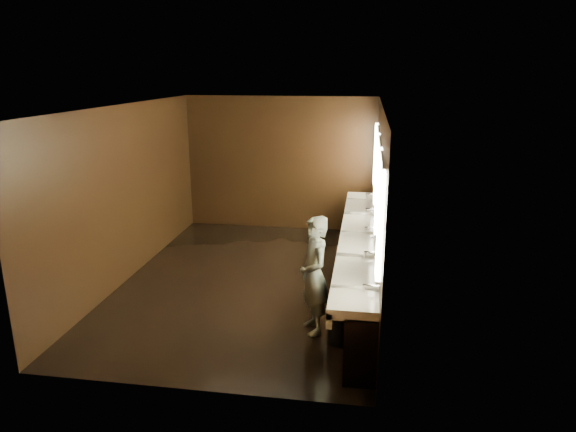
# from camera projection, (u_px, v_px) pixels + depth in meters

# --- Properties ---
(floor) EXTENTS (6.00, 6.00, 0.00)m
(floor) POSITION_uv_depth(u_px,v_px,m) (250.00, 280.00, 8.37)
(floor) COLOR black
(floor) RESTS_ON ground
(ceiling) EXTENTS (4.00, 6.00, 0.02)m
(ceiling) POSITION_uv_depth(u_px,v_px,m) (246.00, 106.00, 7.60)
(ceiling) COLOR #2D2D2B
(ceiling) RESTS_ON wall_back
(wall_back) EXTENTS (4.00, 0.02, 2.80)m
(wall_back) POSITION_uv_depth(u_px,v_px,m) (280.00, 164.00, 10.84)
(wall_back) COLOR black
(wall_back) RESTS_ON floor
(wall_front) EXTENTS (4.00, 0.02, 2.80)m
(wall_front) POSITION_uv_depth(u_px,v_px,m) (180.00, 268.00, 5.14)
(wall_front) COLOR black
(wall_front) RESTS_ON floor
(wall_left) EXTENTS (0.02, 6.00, 2.80)m
(wall_left) POSITION_uv_depth(u_px,v_px,m) (127.00, 193.00, 8.28)
(wall_left) COLOR black
(wall_left) RESTS_ON floor
(wall_right) EXTENTS (0.02, 6.00, 2.80)m
(wall_right) POSITION_uv_depth(u_px,v_px,m) (378.00, 202.00, 7.70)
(wall_right) COLOR black
(wall_right) RESTS_ON floor
(sink_counter) EXTENTS (0.55, 5.40, 1.01)m
(sink_counter) POSITION_uv_depth(u_px,v_px,m) (362.00, 258.00, 7.97)
(sink_counter) COLOR black
(sink_counter) RESTS_ON floor
(mirror_band) EXTENTS (0.06, 5.03, 1.15)m
(mirror_band) POSITION_uv_depth(u_px,v_px,m) (378.00, 179.00, 7.60)
(mirror_band) COLOR #FBF0C1
(mirror_band) RESTS_ON wall_right
(person) EXTENTS (0.56, 0.67, 1.56)m
(person) POSITION_uv_depth(u_px,v_px,m) (314.00, 275.00, 6.56)
(person) COLOR #7FAABD
(person) RESTS_ON floor
(trash_bin) EXTENTS (0.45, 0.45, 0.53)m
(trash_bin) POSITION_uv_depth(u_px,v_px,m) (342.00, 322.00, 6.43)
(trash_bin) COLOR black
(trash_bin) RESTS_ON floor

